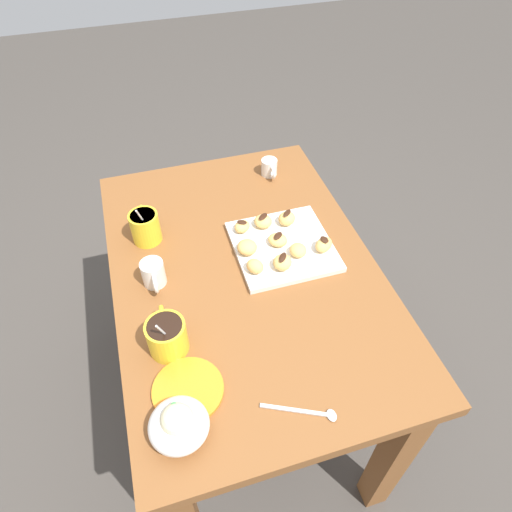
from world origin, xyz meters
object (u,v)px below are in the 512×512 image
(pastry_plate_square, at_px, (283,246))
(ice_cream_bowl, at_px, (179,424))
(beignet_5, at_px, (278,240))
(cream_pitcher_white, at_px, (153,273))
(beignet_2, at_px, (242,226))
(coffee_mug_yellow_right, at_px, (145,226))
(chocolate_sauce_pitcher, at_px, (269,167))
(dining_table, at_px, (246,300))
(beignet_3, at_px, (263,221))
(beignet_6, at_px, (255,266))
(beignet_7, at_px, (247,247))
(coffee_mug_yellow_left, at_px, (167,335))
(beignet_4, at_px, (282,262))
(saucer_orange_left, at_px, (188,390))
(beignet_1, at_px, (298,250))
(beignet_8, at_px, (324,245))
(beignet_0, at_px, (287,218))

(pastry_plate_square, bearing_deg, ice_cream_bowl, 139.64)
(pastry_plate_square, bearing_deg, beignet_5, 61.79)
(pastry_plate_square, relative_size, cream_pitcher_white, 2.55)
(pastry_plate_square, height_order, beignet_2, beignet_2)
(coffee_mug_yellow_right, distance_m, chocolate_sauce_pitcher, 0.47)
(dining_table, distance_m, beignet_3, 0.24)
(beignet_6, height_order, beignet_7, same)
(coffee_mug_yellow_left, xyz_separation_m, ice_cream_bowl, (-0.21, 0.01, -0.01))
(coffee_mug_yellow_right, distance_m, beignet_7, 0.29)
(beignet_2, distance_m, beignet_4, 0.18)
(ice_cream_bowl, height_order, saucer_orange_left, ice_cream_bowl)
(beignet_1, xyz_separation_m, beignet_4, (-0.03, 0.06, 0.00))
(beignet_2, distance_m, beignet_8, 0.24)
(beignet_4, bearing_deg, dining_table, 67.37)
(beignet_0, xyz_separation_m, beignet_7, (-0.08, 0.14, -0.00))
(chocolate_sauce_pitcher, distance_m, beignet_0, 0.26)
(beignet_2, bearing_deg, beignet_4, -159.42)
(chocolate_sauce_pitcher, height_order, saucer_orange_left, chocolate_sauce_pitcher)
(beignet_3, bearing_deg, coffee_mug_yellow_left, 134.03)
(beignet_0, xyz_separation_m, beignet_8, (-0.13, -0.06, -0.00))
(beignet_1, bearing_deg, cream_pitcher_white, 86.31)
(cream_pitcher_white, bearing_deg, beignet_4, -99.82)
(beignet_2, distance_m, beignet_6, 0.16)
(cream_pitcher_white, bearing_deg, beignet_1, -93.69)
(dining_table, xyz_separation_m, beignet_7, (0.04, -0.02, 0.17))
(cream_pitcher_white, height_order, beignet_8, cream_pitcher_white)
(cream_pitcher_white, distance_m, beignet_2, 0.29)
(coffee_mug_yellow_left, bearing_deg, beignet_5, -55.74)
(beignet_2, distance_m, beignet_5, 0.11)
(pastry_plate_square, bearing_deg, coffee_mug_yellow_left, 122.45)
(coffee_mug_yellow_right, distance_m, beignet_4, 0.40)
(dining_table, bearing_deg, pastry_plate_square, -71.41)
(beignet_6, bearing_deg, coffee_mug_yellow_right, 48.98)
(coffee_mug_yellow_right, bearing_deg, beignet_6, -131.02)
(beignet_0, height_order, beignet_7, beignet_0)
(coffee_mug_yellow_right, height_order, beignet_2, coffee_mug_yellow_right)
(ice_cream_bowl, distance_m, saucer_orange_left, 0.10)
(coffee_mug_yellow_right, bearing_deg, beignet_5, -112.49)
(beignet_5, bearing_deg, cream_pitcher_white, 94.92)
(ice_cream_bowl, distance_m, chocolate_sauce_pitcher, 0.89)
(ice_cream_bowl, height_order, beignet_4, ice_cream_bowl)
(beignet_0, bearing_deg, pastry_plate_square, 154.00)
(beignet_7, height_order, beignet_8, same)
(dining_table, xyz_separation_m, chocolate_sauce_pitcher, (0.38, -0.19, 0.17))
(pastry_plate_square, xyz_separation_m, beignet_4, (-0.08, 0.03, 0.03))
(cream_pitcher_white, height_order, beignet_6, cream_pitcher_white)
(dining_table, bearing_deg, beignet_5, -66.15)
(coffee_mug_yellow_left, bearing_deg, beignet_2, -39.98)
(beignet_2, bearing_deg, beignet_1, -138.68)
(beignet_4, xyz_separation_m, beignet_8, (0.03, -0.13, -0.00))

